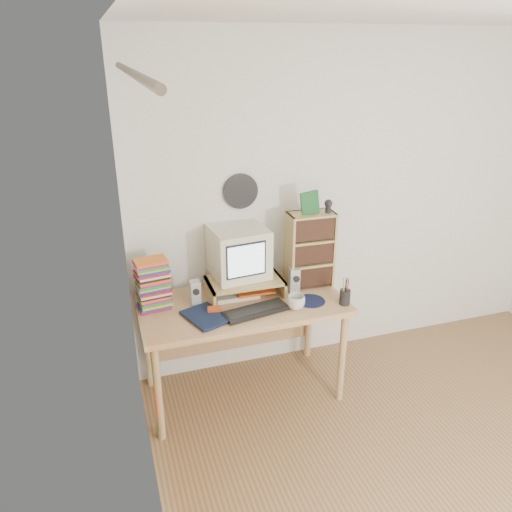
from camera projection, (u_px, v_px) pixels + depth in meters
floor at (490, 506)px, 2.79m from camera, size 3.50×3.50×0.00m
back_wall at (356, 203)px, 3.83m from camera, size 3.50×0.00×3.50m
left_wall at (158, 383)px, 1.80m from camera, size 0.00×3.50×3.50m
curtain at (154, 337)px, 2.27m from camera, size 0.00×2.20×2.20m
wall_disc at (241, 191)px, 3.47m from camera, size 0.25×0.02×0.25m
desk at (240, 315)px, 3.52m from camera, size 1.40×0.70×0.75m
monitor_riser at (245, 283)px, 3.47m from camera, size 0.52×0.30×0.12m
crt_monitor at (241, 254)px, 3.43m from camera, size 0.40×0.40×0.35m
speaker_left at (195, 293)px, 3.34m from camera, size 0.07×0.07×0.18m
speaker_right at (294, 280)px, 3.51m from camera, size 0.08×0.08×0.19m
keyboard at (256, 311)px, 3.27m from camera, size 0.45×0.22×0.03m
dvd_stack at (154, 289)px, 3.28m from camera, size 0.22×0.17×0.29m
cd_rack at (310, 250)px, 3.55m from camera, size 0.34×0.19×0.55m
mug at (296, 302)px, 3.31m from camera, size 0.15×0.15×0.09m
diary at (191, 320)px, 3.14m from camera, size 0.32×0.28×0.05m
mousepad at (310, 301)px, 3.42m from camera, size 0.20×0.20×0.00m
pen_cup at (345, 294)px, 3.36m from camera, size 0.09×0.09×0.15m
papers at (242, 291)px, 3.52m from camera, size 0.31×0.23×0.04m
red_box at (214, 311)px, 3.26m from camera, size 0.09×0.07×0.04m
game_box at (310, 203)px, 3.39m from camera, size 0.12×0.03×0.16m
webcam at (328, 206)px, 3.43m from camera, size 0.06×0.06×0.09m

